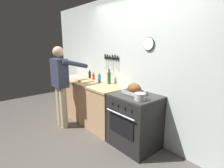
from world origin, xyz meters
TOP-DOWN VIEW (x-y plane):
  - ground_plane at (0.00, 0.00)m, footprint 8.00×8.00m
  - wall_back at (-0.00, 1.35)m, footprint 6.00×0.13m
  - counter_block at (-1.21, 0.99)m, footprint 2.03×0.65m
  - stove at (0.22, 0.99)m, footprint 0.76×0.67m
  - person_cook at (-1.27, 0.40)m, footprint 0.51×0.63m
  - roasting_pan at (0.17, 1.01)m, footprint 0.35×0.26m
  - saucepan at (0.44, 0.84)m, footprint 0.17×0.17m
  - cutting_board at (-1.25, 0.95)m, footprint 0.36×0.24m
  - bottle_hot_sauce at (-1.26, 1.19)m, footprint 0.05×0.05m
  - bottle_dish_soap at (-0.95, 1.13)m, footprint 0.07×0.07m
  - bottle_soy_sauce at (-1.46, 1.22)m, footprint 0.06×0.06m
  - bottle_olive_oil at (-0.69, 1.19)m, footprint 0.07×0.07m

SIDE VIEW (x-z plane):
  - ground_plane at x=0.00m, z-range 0.00..0.00m
  - stove at x=0.22m, z-range 0.00..0.90m
  - counter_block at x=-1.21m, z-range 0.01..0.91m
  - cutting_board at x=-1.25m, z-range 0.90..0.92m
  - person_cook at x=-1.27m, z-range 0.12..1.78m
  - saucepan at x=0.44m, z-range 0.90..1.01m
  - bottle_hot_sauce at x=-1.26m, z-range 0.89..1.04m
  - bottle_soy_sauce at x=-1.46m, z-range 0.88..1.08m
  - roasting_pan at x=0.17m, z-range 0.89..1.08m
  - bottle_dish_soap at x=-0.95m, z-range 0.88..1.09m
  - bottle_olive_oil at x=-0.69m, z-range 0.88..1.18m
  - wall_back at x=0.00m, z-range 0.00..2.60m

